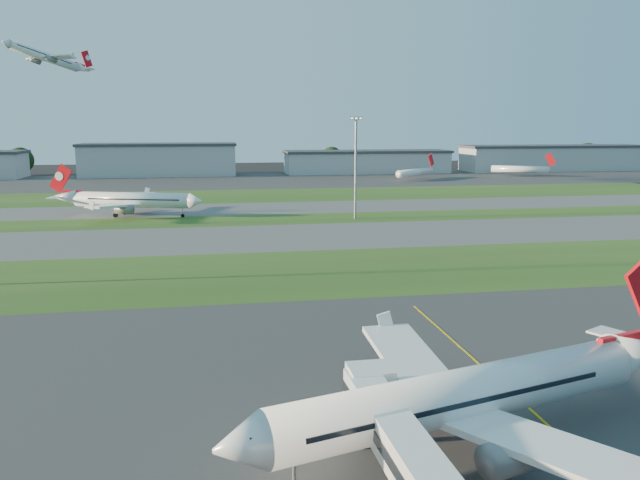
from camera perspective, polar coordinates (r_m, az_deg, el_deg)
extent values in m
plane|color=black|center=(56.76, 13.51, -14.78)|extent=(700.00, 700.00, 0.00)
cube|color=#333335|center=(56.75, 13.51, -14.77)|extent=(300.00, 70.00, 0.01)
cube|color=#214517|center=(103.91, 2.15, -2.80)|extent=(300.00, 34.00, 0.01)
cube|color=#515154|center=(135.69, -0.75, 0.37)|extent=(300.00, 32.00, 0.01)
cube|color=#214517|center=(160.09, -2.18, 1.93)|extent=(300.00, 18.00, 0.01)
cube|color=#515154|center=(181.70, -3.12, 2.95)|extent=(300.00, 26.00, 0.01)
cube|color=#214517|center=(214.26, -4.17, 4.10)|extent=(300.00, 40.00, 0.01)
cube|color=#333335|center=(273.74, -5.44, 5.48)|extent=(400.00, 80.00, 0.01)
cube|color=gold|center=(58.81, 18.13, -14.09)|extent=(0.25, 60.00, 0.02)
cube|color=white|center=(40.12, 8.47, -19.48)|extent=(3.44, 24.08, 2.60)
cube|color=black|center=(40.12, 8.47, -19.48)|extent=(3.59, 24.08, 0.80)
cube|color=white|center=(49.96, 4.61, -13.09)|extent=(3.40, 3.00, 3.00)
cylinder|color=gray|center=(49.33, 5.14, -16.51)|extent=(0.70, 0.70, 3.20)
cube|color=black|center=(49.91, 5.11, -17.78)|extent=(2.20, 1.20, 0.70)
cylinder|color=white|center=(48.42, 12.87, -13.69)|extent=(30.97, 11.94, 3.93)
cube|color=white|center=(43.84, 20.93, -17.60)|extent=(11.64, 15.81, 1.60)
cube|color=white|center=(55.34, 8.36, -10.95)|extent=(4.99, 15.61, 1.60)
cylinder|color=slate|center=(44.79, 17.18, -18.37)|extent=(4.82, 3.44, 2.38)
cylinder|color=slate|center=(53.23, 8.28, -13.17)|extent=(4.82, 3.44, 2.38)
cylinder|color=white|center=(171.29, -16.77, 3.54)|extent=(31.05, 13.60, 3.98)
cube|color=red|center=(180.10, -22.62, 5.21)|extent=(6.56, 2.47, 7.92)
cube|color=white|center=(179.34, -15.94, 3.71)|extent=(5.85, 15.99, 1.62)
cube|color=white|center=(164.34, -18.31, 2.99)|extent=(12.35, 15.78, 1.62)
cylinder|color=slate|center=(176.75, -15.76, 3.25)|extent=(4.93, 3.66, 2.41)
cylinder|color=slate|center=(165.84, -17.45, 2.70)|extent=(4.93, 3.66, 2.41)
cylinder|color=white|center=(258.73, -23.86, 15.11)|extent=(21.38, 21.21, 3.39)
cube|color=red|center=(268.38, -20.72, 16.10)|extent=(4.33, 4.29, 6.74)
cube|color=white|center=(253.14, -22.81, 15.20)|extent=(13.50, 10.37, 1.38)
cube|color=white|center=(265.22, -24.50, 14.83)|extent=(10.27, 13.54, 1.38)
cylinder|color=slate|center=(253.99, -23.30, 14.92)|extent=(4.10, 4.09, 2.05)
cylinder|color=slate|center=(262.77, -24.52, 14.66)|extent=(4.10, 4.09, 2.05)
cylinder|color=white|center=(276.64, 8.71, 6.13)|extent=(22.07, 19.04, 3.20)
cube|color=red|center=(287.43, 10.12, 7.21)|extent=(4.18, 3.53, 6.16)
cylinder|color=white|center=(307.13, 17.83, 6.17)|extent=(24.18, 15.64, 3.20)
cube|color=red|center=(306.67, 20.32, 6.92)|extent=(4.65, 2.82, 6.16)
cylinder|color=gray|center=(159.45, 3.27, 6.41)|extent=(0.60, 0.60, 25.00)
cube|color=gray|center=(159.04, 3.32, 11.05)|extent=(3.20, 0.50, 0.80)
cube|color=#FFF2CC|center=(159.04, 3.32, 11.05)|extent=(2.80, 0.70, 0.35)
cube|color=#A3A6AB|center=(303.27, -14.49, 7.01)|extent=(70.00, 22.00, 14.00)
cube|color=#383A3F|center=(302.94, -14.56, 8.45)|extent=(71.40, 23.00, 1.20)
cube|color=#A3A6AB|center=(311.90, 4.29, 7.04)|extent=(80.00, 22.00, 10.00)
cube|color=#383A3F|center=(311.61, 4.31, 8.07)|extent=(81.60, 23.00, 1.20)
cube|color=#A3A6AB|center=(349.98, 20.50, 6.95)|extent=(95.00, 22.00, 12.00)
cube|color=#383A3F|center=(349.70, 20.57, 8.03)|extent=(96.90, 23.00, 1.20)
cylinder|color=black|center=(329.79, -25.63, 5.74)|extent=(1.00, 1.00, 4.40)
sphere|color=black|center=(329.50, -25.70, 6.60)|extent=(12.10, 12.10, 12.10)
cylinder|color=black|center=(313.65, -9.71, 6.35)|extent=(1.00, 1.00, 3.60)
sphere|color=black|center=(313.39, -9.74, 7.09)|extent=(9.90, 9.90, 9.90)
cylinder|color=black|center=(322.48, 1.07, 6.66)|extent=(1.00, 1.00, 4.20)
sphere|color=black|center=(322.19, 1.08, 7.50)|extent=(11.55, 11.55, 11.55)
cylinder|color=black|center=(342.85, 13.62, 6.57)|extent=(1.00, 1.00, 3.80)
sphere|color=black|center=(342.60, 13.65, 7.28)|extent=(10.45, 10.45, 10.45)
cylinder|color=black|center=(379.50, 23.19, 6.44)|extent=(1.00, 1.00, 4.60)
sphere|color=black|center=(379.24, 23.25, 7.22)|extent=(12.65, 12.65, 12.65)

